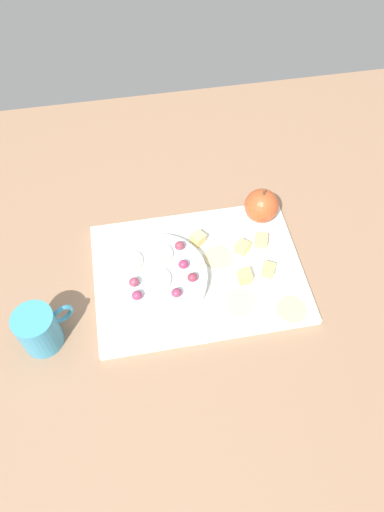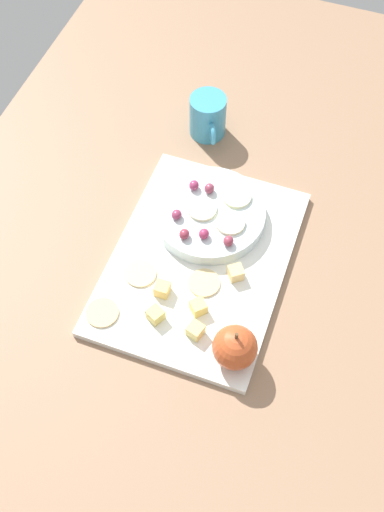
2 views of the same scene
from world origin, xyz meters
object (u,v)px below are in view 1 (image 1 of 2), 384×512
at_px(cheese_cube_4, 268,270).
at_px(grape_5, 193,277).
at_px(grape_3, 183,264).
at_px(apple_slice_0, 160,254).
at_px(apple_slice_2, 158,279).
at_px(cracker_2, 218,257).
at_px(serving_dish, 155,279).
at_px(cheese_cube_2, 242,248).
at_px(cup, 39,329).
at_px(cheese_cube_0, 245,277).
at_px(cheese_cube_1, 198,238).
at_px(apple_slice_1, 130,262).
at_px(platter, 198,273).
at_px(apple_whole, 262,206).
at_px(grape_1, 134,282).
at_px(cheese_cube_3, 261,242).
at_px(cracker_1, 240,303).
at_px(grape_4, 179,246).
at_px(cracker_0, 291,309).
at_px(grape_2, 177,293).
at_px(grape_0, 137,295).

bearing_deg(cheese_cube_4, grape_5, -178.10).
bearing_deg(grape_3, cheese_cube_4, -9.27).
xyz_separation_m(apple_slice_0, apple_slice_2, (-0.01, -0.05, 0.00)).
xyz_separation_m(cracker_2, grape_3, (-0.07, -0.03, 0.03)).
relative_size(serving_dish, grape_3, 10.27).
bearing_deg(cheese_cube_2, apple_slice_2, -162.55).
bearing_deg(cup, cracker_2, 18.19).
relative_size(cheese_cube_0, cheese_cube_2, 1.00).
bearing_deg(cheese_cube_0, cup, -172.19).
relative_size(cheese_cube_4, cracker_2, 0.43).
distance_m(cheese_cube_1, apple_slice_1, 0.14).
xyz_separation_m(platter, apple_whole, (0.14, 0.11, 0.04)).
height_order(cheese_cube_0, apple_slice_2, apple_slice_2).
bearing_deg(grape_5, apple_slice_2, 171.03).
distance_m(apple_whole, grape_1, 0.29).
height_order(cheese_cube_4, grape_3, grape_3).
height_order(apple_slice_1, cup, cup).
height_order(cheese_cube_2, cracker_2, cheese_cube_2).
bearing_deg(serving_dish, apple_slice_2, -68.90).
xyz_separation_m(cheese_cube_3, cracker_1, (-0.07, -0.12, -0.01)).
distance_m(grape_5, apple_slice_2, 0.06).
bearing_deg(apple_whole, grape_4, -158.79).
height_order(cheese_cube_3, cracker_0, cheese_cube_3).
xyz_separation_m(cheese_cube_3, cheese_cube_4, (-0.00, -0.06, 0.00)).
height_order(cheese_cube_4, grape_1, grape_1).
height_order(apple_whole, grape_2, apple_whole).
distance_m(grape_4, grape_5, 0.07).
bearing_deg(cheese_cube_0, apple_slice_0, 156.22).
xyz_separation_m(serving_dish, cup, (-0.20, -0.07, 0.01)).
height_order(cheese_cube_0, cup, cup).
xyz_separation_m(cheese_cube_2, cracker_2, (-0.05, -0.01, -0.01)).
height_order(serving_dish, grape_2, grape_2).
bearing_deg(grape_0, apple_slice_1, 94.49).
relative_size(cracker_1, cracker_2, 1.00).
height_order(platter, apple_slice_0, apple_slice_0).
bearing_deg(apple_whole, apple_slice_0, -160.36).
relative_size(cheese_cube_2, cheese_cube_3, 1.00).
bearing_deg(apple_slice_1, grape_4, 8.72).
xyz_separation_m(cheese_cube_3, apple_slice_1, (-0.25, -0.01, 0.02)).
xyz_separation_m(platter, cheese_cube_2, (0.09, 0.03, 0.02)).
bearing_deg(grape_3, grape_4, 90.36).
relative_size(grape_5, apple_slice_1, 0.38).
distance_m(cheese_cube_2, grape_0, 0.22).
bearing_deg(grape_1, grape_2, -25.68).
distance_m(apple_slice_2, cup, 0.21).
bearing_deg(apple_slice_2, grape_3, 22.68).
relative_size(cheese_cube_3, apple_slice_1, 0.46).
bearing_deg(apple_slice_1, grape_5, -27.96).
bearing_deg(apple_whole, cheese_cube_2, -126.10).
distance_m(platter, cracker_1, 0.10).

